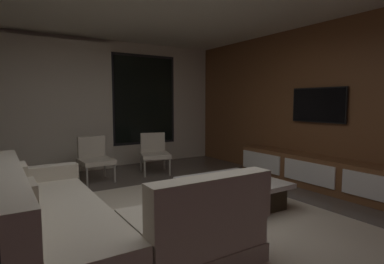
# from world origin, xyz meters

# --- Properties ---
(floor) EXTENTS (9.20, 9.20, 0.00)m
(floor) POSITION_xyz_m (0.00, 0.00, 0.00)
(floor) COLOR #564C44
(back_wall_with_window) EXTENTS (6.60, 0.30, 2.70)m
(back_wall_with_window) POSITION_xyz_m (-0.06, 3.62, 1.34)
(back_wall_with_window) COLOR beige
(back_wall_with_window) RESTS_ON floor
(media_wall) EXTENTS (0.12, 7.80, 2.70)m
(media_wall) POSITION_xyz_m (3.06, 0.00, 1.35)
(media_wall) COLOR brown
(media_wall) RESTS_ON floor
(area_rug) EXTENTS (3.20, 3.80, 0.01)m
(area_rug) POSITION_xyz_m (0.35, -0.10, 0.01)
(area_rug) COLOR beige
(area_rug) RESTS_ON floor
(sectional_couch) EXTENTS (1.98, 2.50, 0.82)m
(sectional_couch) POSITION_xyz_m (-0.92, -0.14, 0.29)
(sectional_couch) COLOR #B1A997
(sectional_couch) RESTS_ON floor
(coffee_table) EXTENTS (1.16, 1.16, 0.36)m
(coffee_table) POSITION_xyz_m (1.03, 0.15, 0.19)
(coffee_table) COLOR black
(coffee_table) RESTS_ON floor
(book_stack_on_coffee_table) EXTENTS (0.25, 0.21, 0.05)m
(book_stack_on_coffee_table) POSITION_xyz_m (1.17, 0.12, 0.38)
(book_stack_on_coffee_table) COLOR #90BB79
(book_stack_on_coffee_table) RESTS_ON coffee_table
(accent_chair_near_window) EXTENTS (0.67, 0.68, 0.78)m
(accent_chair_near_window) POSITION_xyz_m (1.04, 2.56, 0.43)
(accent_chair_near_window) COLOR #B2ADA0
(accent_chair_near_window) RESTS_ON floor
(accent_chair_by_curtain) EXTENTS (0.57, 0.59, 0.78)m
(accent_chair_by_curtain) POSITION_xyz_m (-0.14, 2.55, 0.43)
(accent_chair_by_curtain) COLOR #B2ADA0
(accent_chair_by_curtain) RESTS_ON floor
(media_console) EXTENTS (0.46, 3.10, 0.52)m
(media_console) POSITION_xyz_m (2.77, 0.05, 0.25)
(media_console) COLOR brown
(media_console) RESTS_ON floor
(mounted_tv) EXTENTS (0.05, 1.00, 0.58)m
(mounted_tv) POSITION_xyz_m (2.95, 0.25, 1.35)
(mounted_tv) COLOR black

